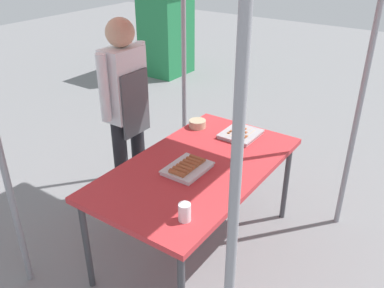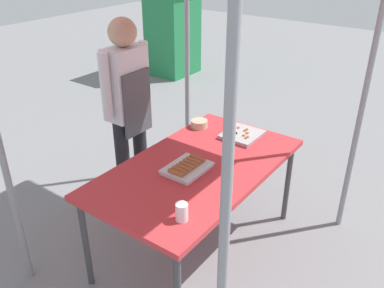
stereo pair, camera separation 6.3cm
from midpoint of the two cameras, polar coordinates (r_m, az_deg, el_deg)
ground_plane at (r=3.33m, az=1.27°, el=-14.10°), size 18.00×18.00×0.00m
stall_table at (r=2.91m, az=1.41°, el=-3.81°), size 1.60×0.90×0.75m
tray_grilled_sausages at (r=2.81m, az=-0.05°, el=-3.31°), size 0.32×0.25×0.06m
tray_meat_skewers at (r=3.30m, az=7.51°, el=1.29°), size 0.31×0.27×0.04m
condiment_bowl at (r=3.43m, az=1.53°, el=2.82°), size 0.14×0.14×0.06m
drink_cup_near_edge at (r=2.34m, az=-0.66°, el=-9.44°), size 0.07×0.07×0.11m
vendor_woman at (r=3.41m, az=-8.37°, el=5.97°), size 0.52×0.23×1.64m
neighbor_stall_left at (r=7.08m, az=-2.46°, el=17.11°), size 0.74×0.69×1.86m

